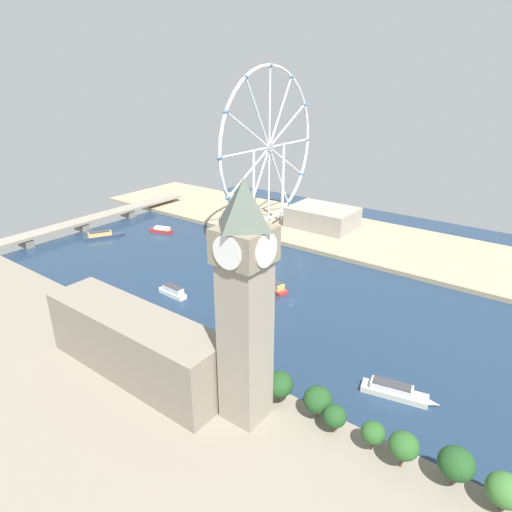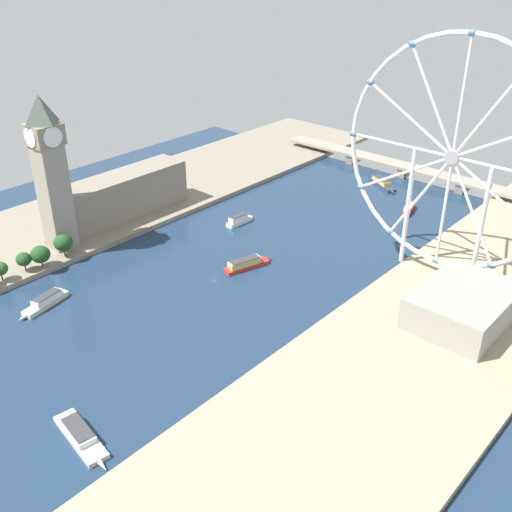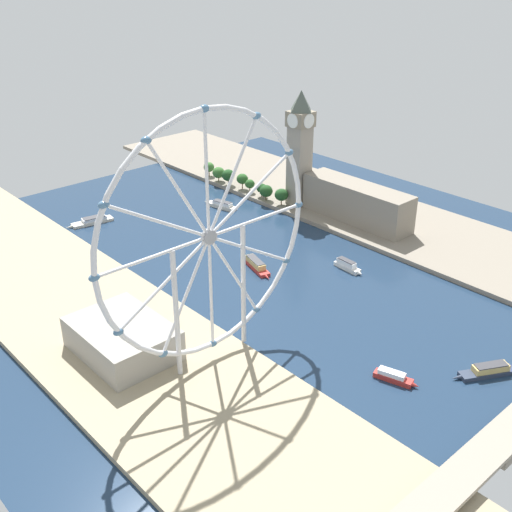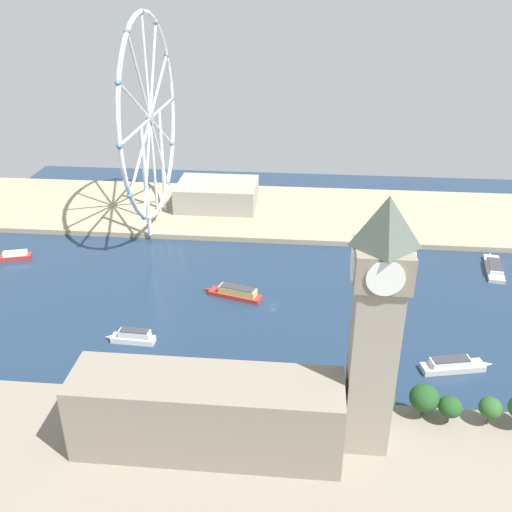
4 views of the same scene
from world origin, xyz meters
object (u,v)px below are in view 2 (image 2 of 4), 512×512
object	(u,v)px
tour_boat_1	(409,208)
tour_boat_3	(45,302)
parliament_block	(124,195)
river_bridge	(405,168)
tour_boat_2	(246,264)
clock_tower	(51,171)
riverside_hall	(464,306)
ferris_wheel	(452,158)
tour_boat_5	(382,183)
tour_boat_4	(240,220)
tour_boat_0	(80,435)

from	to	relation	value
tour_boat_1	tour_boat_3	bearing A→B (deg)	143.77
tour_boat_3	parliament_block	bearing A→B (deg)	-162.24
river_bridge	tour_boat_2	xyz separation A→B (m)	(6.13, -183.09, -4.02)
clock_tower	riverside_hall	distance (m)	222.90
parliament_block	tour_boat_2	world-z (taller)	parliament_block
ferris_wheel	tour_boat_5	distance (m)	145.20
tour_boat_5	clock_tower	bearing A→B (deg)	-83.67
parliament_block	tour_boat_4	size ratio (longest dim) A/B	3.88
clock_tower	parliament_block	world-z (taller)	clock_tower
clock_tower	river_bridge	distance (m)	256.34
clock_tower	tour_boat_0	size ratio (longest dim) A/B	2.43
parliament_block	tour_boat_0	distance (m)	191.70
riverside_hall	tour_boat_5	bearing A→B (deg)	133.09
parliament_block	tour_boat_0	size ratio (longest dim) A/B	2.42
clock_tower	parliament_block	xyz separation A→B (m)	(-7.57, 50.86, -31.43)
clock_tower	parliament_block	bearing A→B (deg)	98.46
river_bridge	tour_boat_1	bearing A→B (deg)	-58.30
ferris_wheel	river_bridge	bearing A→B (deg)	125.06
ferris_wheel	tour_boat_0	distance (m)	206.02
tour_boat_0	tour_boat_2	size ratio (longest dim) A/B	1.16
tour_boat_1	tour_boat_4	distance (m)	112.20
tour_boat_2	ferris_wheel	bearing A→B (deg)	-38.07
tour_boat_0	tour_boat_3	size ratio (longest dim) A/B	1.19
clock_tower	tour_boat_5	size ratio (longest dim) A/B	2.84
river_bridge	tour_boat_4	distance (m)	148.29
tour_boat_1	river_bridge	bearing A→B (deg)	14.72
tour_boat_0	tour_boat_3	world-z (taller)	tour_boat_3
tour_boat_4	tour_boat_0	bearing A→B (deg)	-151.64
tour_boat_1	tour_boat_3	distance (m)	233.16
tour_boat_2	tour_boat_3	bearing A→B (deg)	168.93
parliament_block	ferris_wheel	world-z (taller)	ferris_wheel
riverside_hall	tour_boat_1	bearing A→B (deg)	129.46
parliament_block	tour_boat_2	distance (m)	101.59
parliament_block	ferris_wheel	bearing A→B (deg)	18.85
tour_boat_4	tour_boat_1	bearing A→B (deg)	-35.68
river_bridge	tour_boat_4	world-z (taller)	river_bridge
riverside_hall	tour_boat_0	xyz separation A→B (m)	(-71.23, -159.01, -9.00)
parliament_block	river_bridge	bearing A→B (deg)	63.18
ferris_wheel	tour_boat_0	xyz separation A→B (m)	(-41.06, -191.35, -64.36)
parliament_block	tour_boat_0	bearing A→B (deg)	-42.55
tour_boat_4	tour_boat_5	xyz separation A→B (m)	(33.62, 114.52, -0.29)
clock_tower	tour_boat_3	bearing A→B (deg)	-40.96
tour_boat_0	tour_boat_4	world-z (taller)	tour_boat_4
tour_boat_3	tour_boat_4	world-z (taller)	tour_boat_4
riverside_hall	tour_boat_4	xyz separation A→B (m)	(-152.89, 12.99, -8.29)
tour_boat_0	parliament_block	bearing A→B (deg)	146.41
parliament_block	tour_boat_5	world-z (taller)	parliament_block
riverside_hall	tour_boat_4	world-z (taller)	riverside_hall
river_bridge	tour_boat_3	world-z (taller)	river_bridge
riverside_hall	tour_boat_0	distance (m)	174.47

